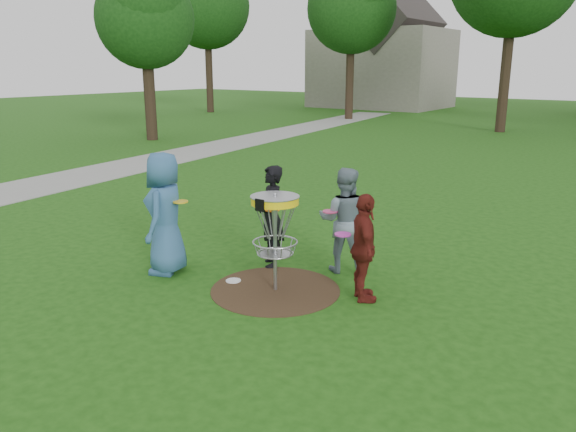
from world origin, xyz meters
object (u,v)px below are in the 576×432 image
Objects in this scene: player_blue at (165,213)px; player_black at (271,216)px; player_maroon at (364,248)px; disc_golf_basket at (275,219)px; player_grey at (344,220)px.

player_blue is 1.59m from player_black.
player_blue is at bearing -87.07° from player_black.
player_maroon is (1.79, -0.37, -0.06)m from player_black.
player_maroon is at bearing 19.91° from disc_golf_basket.
player_grey is 1.10× the size of player_maroon.
player_black is at bearing 130.11° from disc_golf_basket.
player_blue is 1.15× the size of player_grey.
player_black is 1.11m from player_grey.
player_maroon is 1.25m from disc_golf_basket.
player_maroon is at bearing 110.44° from player_grey.
player_blue is 1.32× the size of disc_golf_basket.
player_black reaches higher than disc_golf_basket.
player_blue is 3.00m from player_maroon.
player_blue is at bearing 13.40° from player_grey.
player_black is 1.14× the size of disc_golf_basket.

